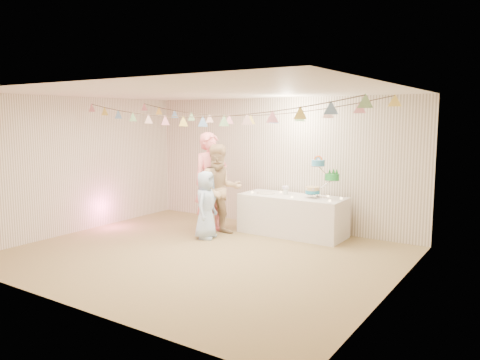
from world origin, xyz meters
The scene contains 25 objects.
floor centered at (0.00, 0.00, 0.00)m, with size 6.00×6.00×0.00m, color olive.
ceiling centered at (0.00, 0.00, 2.60)m, with size 6.00×6.00×0.00m, color silver.
back_wall centered at (0.00, 2.50, 1.30)m, with size 6.00×6.00×0.00m, color silver.
front_wall centered at (0.00, -2.50, 1.30)m, with size 6.00×6.00×0.00m, color silver.
left_wall centered at (-3.00, 0.00, 1.30)m, with size 5.00×5.00×0.00m, color silver.
right_wall centered at (3.00, 0.00, 1.30)m, with size 5.00×5.00×0.00m, color silver.
table centered at (0.61, 1.98, 0.37)m, with size 2.00×0.80×0.75m, color silver.
cake_stand centered at (1.16, 2.03, 1.11)m, with size 0.64×0.38×0.72m, color silver, non-canonical shape.
cake_bottom centered at (1.01, 1.97, 0.84)m, with size 0.31×0.31×0.15m, color teal, non-canonical shape.
cake_middle centered at (1.34, 2.12, 1.11)m, with size 0.27×0.27×0.22m, color green, non-canonical shape.
cake_top_tier centered at (1.10, 2.00, 1.38)m, with size 0.25×0.25×0.19m, color #429FD2, non-canonical shape.
platter centered at (0.05, 1.93, 0.76)m, with size 0.35×0.35×0.02m, color white.
posy centered at (0.43, 2.03, 0.84)m, with size 0.15×0.15×0.17m, color white, non-canonical shape.
person_adult_a centered at (-0.83, 1.34, 0.96)m, with size 0.70×0.46×1.93m, color pink.
person_adult_b centered at (-0.55, 1.26, 0.86)m, with size 0.83×0.65×1.71m, color tan.
person_child centered at (-0.60, 0.88, 0.62)m, with size 0.61×0.40×1.25m, color #AFD1F8.
bunting_back centered at (0.00, 1.10, 2.35)m, with size 5.60×1.10×0.40m, color pink, non-canonical shape.
bunting_front centered at (0.00, -0.20, 2.32)m, with size 5.60×0.90×0.36m, color #72A5E5, non-canonical shape.
tealight_0 centered at (-0.19, 1.83, 0.76)m, with size 0.04×0.04×0.03m, color #FFD88C.
tealight_1 centered at (0.26, 2.16, 0.76)m, with size 0.04×0.04×0.03m, color #FFD88C.
tealight_2 centered at (0.71, 1.76, 0.76)m, with size 0.04×0.04×0.03m, color #FFD88C.
tealight_3 centered at (0.96, 2.20, 0.76)m, with size 0.04×0.04×0.03m, color #FFD88C.
tealight_4 centered at (1.43, 1.80, 0.76)m, with size 0.04×0.04×0.03m, color #FFD88C.
tealight_5 centered at (1.51, 2.13, 0.76)m, with size 0.04×0.04×0.03m, color #FFD88C.
tealight_6 centered at (1.22, 2.22, 0.76)m, with size 0.04×0.04×0.03m, color #FFD88C.
Camera 1 is at (4.54, -5.80, 2.21)m, focal length 35.00 mm.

